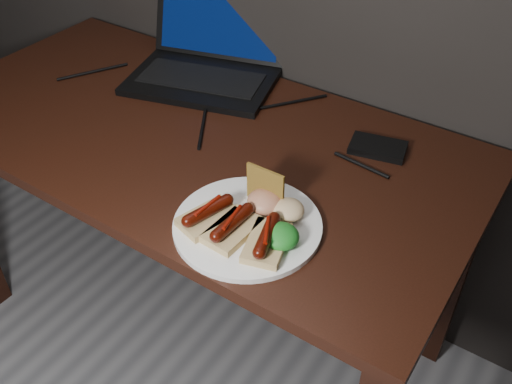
{
  "coord_description": "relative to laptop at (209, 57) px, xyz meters",
  "views": [
    {
      "loc": [
        0.78,
        0.51,
        1.52
      ],
      "look_at": [
        0.31,
        1.21,
        0.82
      ],
      "focal_mm": 40.0,
      "sensor_mm": 36.0,
      "label": 1
    }
  ],
  "objects": [
    {
      "name": "desk",
      "position": [
        0.13,
        -0.26,
        -0.14
      ],
      "size": [
        1.4,
        0.7,
        0.75
      ],
      "color": "black",
      "rests_on": "ground"
    },
    {
      "name": "bread_sausage_center",
      "position": [
        0.44,
        -0.5,
        -0.02
      ],
      "size": [
        0.08,
        0.12,
        0.04
      ],
      "color": "#DEC982",
      "rests_on": "plate"
    },
    {
      "name": "crispbread",
      "position": [
        0.44,
        -0.39,
        0.0
      ],
      "size": [
        0.08,
        0.01,
        0.08
      ],
      "primitive_type": "cube",
      "color": "#A7812D",
      "rests_on": "plate"
    },
    {
      "name": "bread_sausage_left",
      "position": [
        0.38,
        -0.5,
        -0.02
      ],
      "size": [
        0.1,
        0.13,
        0.04
      ],
      "color": "#DEC982",
      "rests_on": "plate"
    },
    {
      "name": "bread_sausage_right",
      "position": [
        0.51,
        -0.49,
        -0.02
      ],
      "size": [
        0.1,
        0.13,
        0.04
      ],
      "color": "#DEC982",
      "rests_on": "plate"
    },
    {
      "name": "salad_greens",
      "position": [
        0.53,
        -0.47,
        -0.02
      ],
      "size": [
        0.07,
        0.07,
        0.04
      ],
      "primitive_type": "ellipsoid",
      "color": "#125D14",
      "rests_on": "plate"
    },
    {
      "name": "hard_drive",
      "position": [
        0.55,
        -0.08,
        -0.05
      ],
      "size": [
        0.14,
        0.1,
        0.02
      ],
      "primitive_type": "cube",
      "rotation": [
        0.0,
        0.0,
        0.22
      ],
      "color": "black",
      "rests_on": "desk"
    },
    {
      "name": "salsa_mound",
      "position": [
        0.45,
        -0.4,
        -0.02
      ],
      "size": [
        0.07,
        0.07,
        0.04
      ],
      "primitive_type": "ellipsoid",
      "color": "#AB1D11",
      "rests_on": "plate"
    },
    {
      "name": "desk_cables",
      "position": [
        0.14,
        -0.14,
        -0.05
      ],
      "size": [
        0.94,
        0.38,
        0.01
      ],
      "color": "black",
      "rests_on": "desk"
    },
    {
      "name": "laptop",
      "position": [
        0.0,
        0.0,
        0.0
      ],
      "size": [
        0.47,
        0.43,
        0.25
      ],
      "color": "black",
      "rests_on": "desk"
    },
    {
      "name": "coleslaw_mound",
      "position": [
        0.5,
        -0.4,
        -0.02
      ],
      "size": [
        0.06,
        0.06,
        0.04
      ],
      "primitive_type": "ellipsoid",
      "color": "beige",
      "rests_on": "plate"
    },
    {
      "name": "plate",
      "position": [
        0.44,
        -0.46,
        -0.05
      ],
      "size": [
        0.31,
        0.31,
        0.01
      ],
      "primitive_type": "cylinder",
      "rotation": [
        0.0,
        0.0,
        -0.08
      ],
      "color": "white",
      "rests_on": "desk"
    }
  ]
}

